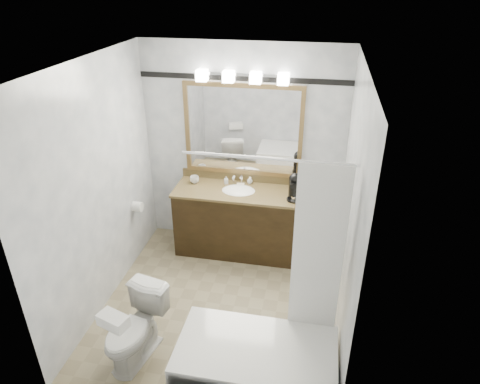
# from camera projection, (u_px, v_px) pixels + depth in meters

# --- Properties ---
(room) EXTENTS (2.42, 2.62, 2.52)m
(room) POSITION_uv_depth(u_px,v_px,m) (217.00, 201.00, 3.98)
(room) COLOR gray
(room) RESTS_ON ground
(vanity) EXTENTS (1.53, 0.58, 0.97)m
(vanity) POSITION_uv_depth(u_px,v_px,m) (239.00, 220.00, 5.24)
(vanity) COLOR black
(vanity) RESTS_ON ground
(mirror) EXTENTS (1.40, 0.04, 1.10)m
(mirror) POSITION_uv_depth(u_px,v_px,m) (243.00, 131.00, 4.98)
(mirror) COLOR olive
(mirror) RESTS_ON room
(vanity_light_bar) EXTENTS (1.02, 0.14, 0.12)m
(vanity_light_bar) POSITION_uv_depth(u_px,v_px,m) (242.00, 77.00, 4.64)
(vanity_light_bar) COLOR silver
(vanity_light_bar) RESTS_ON room
(accent_stripe) EXTENTS (2.40, 0.01, 0.06)m
(accent_stripe) POSITION_uv_depth(u_px,v_px,m) (243.00, 78.00, 4.71)
(accent_stripe) COLOR black
(accent_stripe) RESTS_ON room
(bathtub) EXTENTS (1.30, 0.75, 1.96)m
(bathtub) POSITION_uv_depth(u_px,v_px,m) (259.00, 361.00, 3.55)
(bathtub) COLOR white
(bathtub) RESTS_ON ground
(tp_roll) EXTENTS (0.11, 0.12, 0.12)m
(tp_roll) POSITION_uv_depth(u_px,v_px,m) (137.00, 207.00, 5.01)
(tp_roll) COLOR white
(tp_roll) RESTS_ON room
(toilet) EXTENTS (0.51, 0.73, 0.68)m
(toilet) POSITION_uv_depth(u_px,v_px,m) (134.00, 329.00, 3.78)
(toilet) COLOR white
(toilet) RESTS_ON ground
(tissue_box) EXTENTS (0.27, 0.20, 0.10)m
(tissue_box) POSITION_uv_depth(u_px,v_px,m) (113.00, 321.00, 3.34)
(tissue_box) COLOR white
(tissue_box) RESTS_ON toilet
(coffee_maker) EXTENTS (0.16, 0.20, 0.31)m
(coffee_maker) POSITION_uv_depth(u_px,v_px,m) (295.00, 186.00, 4.80)
(coffee_maker) COLOR black
(coffee_maker) RESTS_ON vanity
(cup_left) EXTENTS (0.13, 0.13, 0.09)m
(cup_left) POSITION_uv_depth(u_px,v_px,m) (194.00, 180.00, 5.21)
(cup_left) COLOR white
(cup_left) RESTS_ON vanity
(soap_bottle_a) EXTENTS (0.06, 0.06, 0.10)m
(soap_bottle_a) POSITION_uv_depth(u_px,v_px,m) (226.00, 180.00, 5.18)
(soap_bottle_a) COLOR white
(soap_bottle_a) RESTS_ON vanity
(soap_bottle_b) EXTENTS (0.08, 0.08, 0.09)m
(soap_bottle_b) POSITION_uv_depth(u_px,v_px,m) (250.00, 180.00, 5.19)
(soap_bottle_b) COLOR white
(soap_bottle_b) RESTS_ON vanity
(soap_bar) EXTENTS (0.10, 0.07, 0.03)m
(soap_bar) POSITION_uv_depth(u_px,v_px,m) (240.00, 185.00, 5.15)
(soap_bar) COLOR beige
(soap_bar) RESTS_ON vanity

